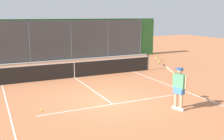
{
  "coord_description": "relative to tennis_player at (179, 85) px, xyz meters",
  "views": [
    {
      "loc": [
        4.56,
        10.01,
        3.67
      ],
      "look_at": [
        -0.83,
        -1.39,
        1.05
      ],
      "focal_mm": 42.5,
      "sensor_mm": 36.0,
      "label": 1
    }
  ],
  "objects": [
    {
      "name": "ground_plane",
      "position": [
        2.06,
        -2.1,
        -0.99
      ],
      "size": [
        60.0,
        60.0,
        0.0
      ],
      "primitive_type": "plane",
      "color": "#B76B42"
    },
    {
      "name": "court_line_markings",
      "position": [
        2.06,
        -1.35,
        -0.99
      ],
      "size": [
        8.11,
        9.77,
        0.01
      ],
      "color": "white",
      "rests_on": "ground"
    },
    {
      "name": "fence_backdrop",
      "position": [
        2.06,
        -13.53,
        0.68
      ],
      "size": [
        19.34,
        1.37,
        3.37
      ],
      "color": "#474C51",
      "rests_on": "ground"
    },
    {
      "name": "tennis_net",
      "position": [
        2.06,
        -7.01,
        -0.5
      ],
      "size": [
        10.42,
        0.09,
        1.07
      ],
      "color": "#2D2D2D",
      "rests_on": "ground"
    },
    {
      "name": "tennis_player",
      "position": [
        0.0,
        0.0,
        0.0
      ],
      "size": [
        0.71,
        1.31,
        1.98
      ],
      "rotation": [
        0.0,
        0.0,
        -1.33
      ],
      "color": "silver",
      "rests_on": "ground"
    },
    {
      "name": "tennis_ball_by_sideline",
      "position": [
        4.94,
        -2.1,
        -0.96
      ],
      "size": [
        0.07,
        0.07,
        0.07
      ],
      "primitive_type": "sphere",
      "color": "#C1D138",
      "rests_on": "ground"
    }
  ]
}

